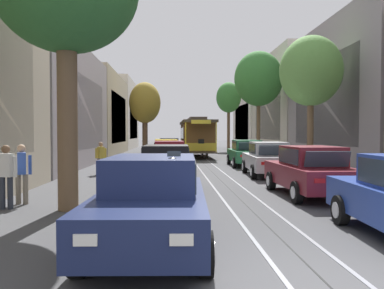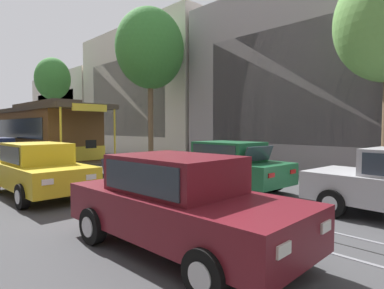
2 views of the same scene
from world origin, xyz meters
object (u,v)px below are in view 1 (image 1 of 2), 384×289
Objects in this scene: parked_car_navy_fifth_left at (169,147)px; parked_car_black_second_left at (166,168)px; parked_car_green_fourth_right at (246,153)px; parked_car_yellow_fourth_left at (166,151)px; street_tree_kerb_right_fourth at (229,98)px; parked_car_maroon_mid_left at (169,156)px; parked_car_silver_mid_right at (268,159)px; pedestrian_crossing_far at (22,170)px; parked_car_navy_near_left at (152,202)px; street_tree_kerb_right_mid at (259,79)px; street_tree_kerb_right_second at (311,72)px; pedestrian_on_right_pavement at (101,156)px; street_tree_kerb_left_second at (145,104)px; parked_car_maroon_second_right at (310,171)px; cable_car_trolley at (196,137)px; pedestrian_on_left_pavement at (6,173)px; motorcycle_with_rider at (173,200)px.

parked_car_black_second_left is at bearing -89.88° from parked_car_navy_fifth_left.
parked_car_yellow_fourth_left is at bearing 146.53° from parked_car_green_fourth_right.
parked_car_navy_fifth_left is at bearing -122.38° from street_tree_kerb_right_fourth.
parked_car_maroon_mid_left is at bearing -105.81° from street_tree_kerb_right_fourth.
pedestrian_crossing_far is (-8.65, -6.70, 0.15)m from parked_car_silver_mid_right.
parked_car_navy_near_left is 13.31m from parked_car_maroon_mid_left.
parked_car_silver_mid_right is 0.52× the size of street_tree_kerb_right_mid.
street_tree_kerb_right_second is (7.09, 5.83, 4.25)m from parked_car_black_second_left.
pedestrian_on_right_pavement is at bearing -111.98° from street_tree_kerb_right_fourth.
street_tree_kerb_left_second is (-2.16, 20.35, 3.75)m from parked_car_black_second_left.
street_tree_kerb_left_second is (-1.96, 7.24, 3.75)m from parked_car_yellow_fourth_left.
street_tree_kerb_right_fourth reaches higher than parked_car_green_fourth_right.
street_tree_kerb_right_mid is (2.53, 18.47, 5.51)m from parked_car_maroon_second_right.
parked_car_green_fourth_right is 10.03m from cable_car_trolley.
parked_car_navy_fifth_left reaches higher than pedestrian_on_right_pavement.
parked_car_black_second_left is at bearing -60.45° from pedestrian_on_right_pavement.
pedestrian_on_left_pavement is (-11.23, -8.58, -4.10)m from street_tree_kerb_right_second.
street_tree_kerb_right_fourth is 37.57m from motorcycle_with_rider.
cable_car_trolley is at bearing -112.45° from street_tree_kerb_right_fourth.
parked_car_navy_near_left is 37.31m from street_tree_kerb_right_fourth.
parked_car_maroon_second_right is 2.61× the size of pedestrian_crossing_far.
cable_car_trolley is at bearing 155.39° from street_tree_kerb_right_mid.
parked_car_navy_fifth_left is 4.37m from street_tree_kerb_left_second.
motorcycle_with_rider is at bearing -84.97° from street_tree_kerb_left_second.
parked_car_yellow_fourth_left is 0.64× the size of street_tree_kerb_right_second.
street_tree_kerb_right_mid is at bearing 67.79° from parked_car_black_second_left.
pedestrian_on_left_pavement reaches higher than pedestrian_on_right_pavement.
pedestrian_on_right_pavement is at bearing 104.42° from parked_car_navy_near_left.
street_tree_kerb_left_second is at bearing 85.32° from pedestrian_crossing_far.
pedestrian_on_left_pavement is 8.53m from pedestrian_on_right_pavement.
parked_car_green_fourth_right is 17.14m from motorcycle_with_rider.
street_tree_kerb_right_mid is at bearing 60.29° from pedestrian_crossing_far.
parked_car_silver_mid_right is at bearing 89.12° from parked_car_maroon_second_right.
street_tree_kerb_left_second is at bearing 85.12° from pedestrian_on_left_pavement.
parked_car_navy_near_left is 16.91m from parked_car_green_fourth_right.
street_tree_kerb_right_fourth is at bearing 67.55° from cable_car_trolley.
pedestrian_crossing_far is at bearing -125.92° from parked_car_green_fourth_right.
parked_car_green_fourth_right is 0.51× the size of street_tree_kerb_right_mid.
street_tree_kerb_right_mid is 0.93× the size of cable_car_trolley.
pedestrian_on_right_pavement is (-3.05, -7.38, 0.08)m from parked_car_yellow_fourth_left.
pedestrian_crossing_far reaches higher than parked_car_maroon_second_right.
parked_car_black_second_left is 0.99× the size of parked_car_silver_mid_right.
street_tree_kerb_right_fourth is 4.10× the size of motorcycle_with_rider.
street_tree_kerb_right_second reaches higher than parked_car_green_fourth_right.
pedestrian_on_left_pavement is (-4.09, -22.37, 0.15)m from parked_car_navy_fifth_left.
parked_car_yellow_fourth_left is at bearing 76.08° from pedestrian_on_left_pavement.
street_tree_kerb_right_mid reaches higher than pedestrian_crossing_far.
parked_car_navy_near_left is 1.01× the size of parked_car_yellow_fourth_left.
parked_car_yellow_fourth_left is 14.98m from parked_car_maroon_second_right.
parked_car_navy_near_left and parked_car_black_second_left have the same top height.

